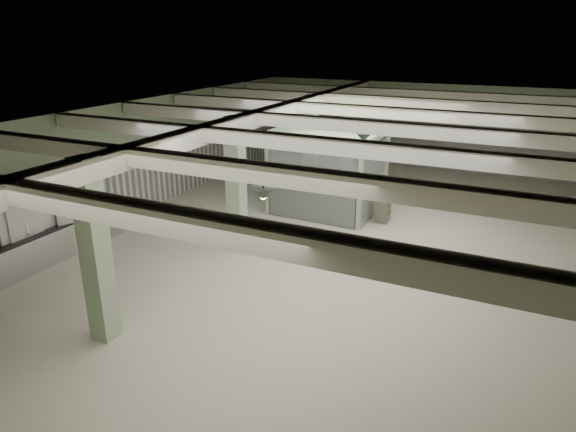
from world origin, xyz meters
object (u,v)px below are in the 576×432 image
at_px(guard_booth, 329,157).
at_px(filing_cabinet, 383,203).
at_px(prep_counter, 36,247).
at_px(walkin_cooler, 37,220).

distance_m(guard_booth, filing_cabinet, 2.31).
distance_m(prep_counter, walkin_cooler, 0.71).
relative_size(walkin_cooler, filing_cabinet, 2.00).
xyz_separation_m(walkin_cooler, guard_booth, (5.23, 6.93, 0.69)).
xyz_separation_m(prep_counter, guard_booth, (5.15, 7.17, 1.35)).
xyz_separation_m(prep_counter, filing_cabinet, (7.10, 6.92, 0.15)).
height_order(prep_counter, walkin_cooler, walkin_cooler).
bearing_deg(prep_counter, guard_booth, 54.34).
xyz_separation_m(guard_booth, filing_cabinet, (1.95, -0.25, -1.20)).
bearing_deg(filing_cabinet, prep_counter, -136.58).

